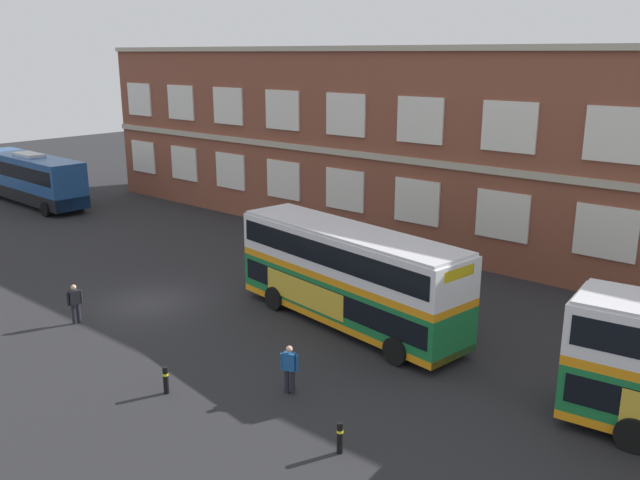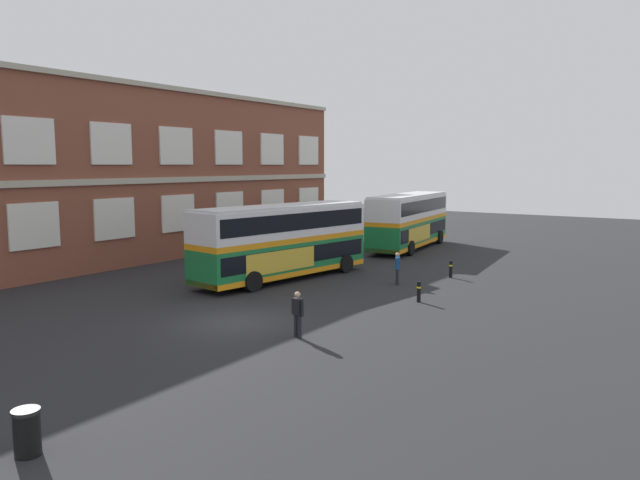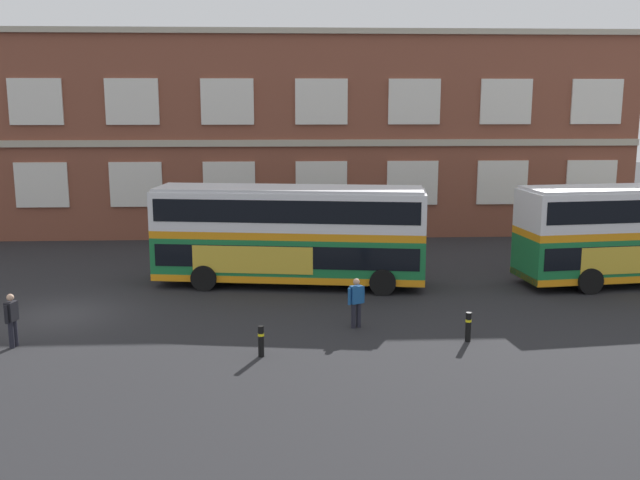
{
  "view_description": "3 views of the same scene",
  "coord_description": "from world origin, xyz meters",
  "px_view_note": "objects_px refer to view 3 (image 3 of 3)",
  "views": [
    {
      "loc": [
        24.19,
        -16.49,
        10.87
      ],
      "look_at": [
        7.03,
        3.59,
        3.46
      ],
      "focal_mm": 37.51,
      "sensor_mm": 36.0,
      "label": 1
    },
    {
      "loc": [
        -17.5,
        -15.93,
        6.23
      ],
      "look_at": [
        7.41,
        0.83,
        2.48
      ],
      "focal_mm": 33.79,
      "sensor_mm": 36.0,
      "label": 2
    },
    {
      "loc": [
        8.12,
        -25.23,
        7.54
      ],
      "look_at": [
        9.4,
        0.85,
        2.47
      ],
      "focal_mm": 40.54,
      "sensor_mm": 36.0,
      "label": 3
    }
  ],
  "objects_px": {
    "safety_bollard_west": "(261,341)",
    "safety_bollard_east": "(468,326)",
    "second_passenger": "(356,301)",
    "double_decker_near": "(290,234)",
    "waiting_passenger": "(12,318)"
  },
  "relations": [
    {
      "from": "safety_bollard_west",
      "to": "safety_bollard_east",
      "type": "bearing_deg",
      "value": 9.28
    },
    {
      "from": "double_decker_near",
      "to": "waiting_passenger",
      "type": "bearing_deg",
      "value": -139.83
    },
    {
      "from": "double_decker_near",
      "to": "safety_bollard_east",
      "type": "xyz_separation_m",
      "value": [
        5.59,
        -7.45,
        -1.66
      ]
    },
    {
      "from": "double_decker_near",
      "to": "safety_bollard_west",
      "type": "xyz_separation_m",
      "value": [
        -0.93,
        -8.52,
        -1.66
      ]
    },
    {
      "from": "double_decker_near",
      "to": "waiting_passenger",
      "type": "height_order",
      "value": "double_decker_near"
    },
    {
      "from": "double_decker_near",
      "to": "safety_bollard_east",
      "type": "relative_size",
      "value": 11.85
    },
    {
      "from": "double_decker_near",
      "to": "second_passenger",
      "type": "distance_m",
      "value": 6.37
    },
    {
      "from": "safety_bollard_west",
      "to": "safety_bollard_east",
      "type": "relative_size",
      "value": 1.0
    },
    {
      "from": "second_passenger",
      "to": "safety_bollard_east",
      "type": "relative_size",
      "value": 1.79
    },
    {
      "from": "second_passenger",
      "to": "safety_bollard_west",
      "type": "bearing_deg",
      "value": -139.48
    },
    {
      "from": "second_passenger",
      "to": "safety_bollard_west",
      "type": "distance_m",
      "value": 4.11
    },
    {
      "from": "double_decker_near",
      "to": "safety_bollard_west",
      "type": "relative_size",
      "value": 11.85
    },
    {
      "from": "safety_bollard_west",
      "to": "safety_bollard_east",
      "type": "distance_m",
      "value": 6.6
    },
    {
      "from": "safety_bollard_west",
      "to": "safety_bollard_east",
      "type": "height_order",
      "value": "same"
    },
    {
      "from": "waiting_passenger",
      "to": "second_passenger",
      "type": "height_order",
      "value": "same"
    }
  ]
}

